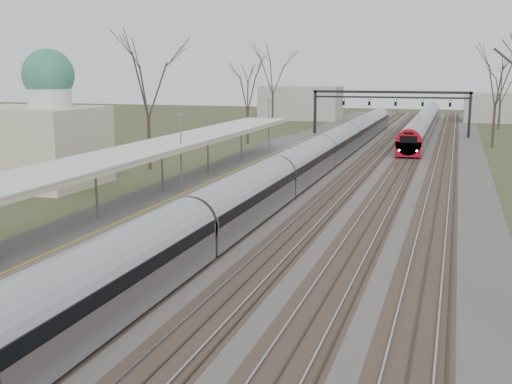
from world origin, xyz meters
TOP-DOWN VIEW (x-y plane):
  - track_bed at (0.26, 55.00)m, footprint 24.00×160.00m
  - platform at (-9.05, 37.50)m, footprint 3.50×69.00m
  - canopy at (-9.05, 32.99)m, footprint 4.10×50.00m
  - dome_building at (-21.71, 38.00)m, footprint 10.00×8.00m
  - signal_gantry at (0.29, 84.99)m, footprint 21.00×0.59m
  - tree_west_far at (-17.00, 48.00)m, footprint 5.50×5.50m
  - train_near at (-2.50, 53.04)m, footprint 2.62×90.21m
  - train_far at (4.50, 91.23)m, footprint 2.62×60.21m

SIDE VIEW (x-z plane):
  - track_bed at x=0.26m, z-range -0.05..0.17m
  - platform at x=-9.05m, z-range 0.00..1.00m
  - train_near at x=-2.50m, z-range -0.05..3.00m
  - train_far at x=4.50m, z-range -0.05..3.00m
  - dome_building at x=-21.71m, z-range -1.43..8.87m
  - canopy at x=-9.05m, z-range 2.37..5.48m
  - signal_gantry at x=0.29m, z-range 1.87..7.95m
  - tree_west_far at x=-17.00m, z-range 2.35..13.68m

